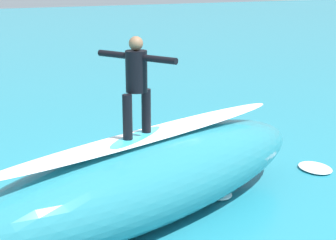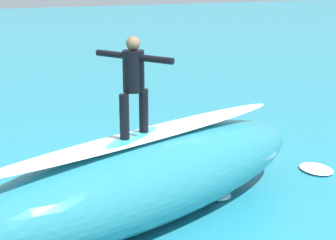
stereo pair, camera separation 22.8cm
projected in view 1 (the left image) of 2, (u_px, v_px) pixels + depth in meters
ground_plane at (149, 182)px, 11.71m from camera, size 120.00×120.00×0.00m
wave_crest at (151, 178)px, 9.79m from camera, size 8.06×4.44×1.59m
wave_foam_lip at (151, 134)px, 9.57m from camera, size 6.52×2.80×0.08m
surfboard_riding at (137, 138)px, 9.35m from camera, size 2.08×1.46×0.09m
surfer_riding at (136, 79)px, 9.07m from camera, size 0.88×1.47×1.71m
surfboard_paddling at (188, 141)px, 14.46m from camera, size 2.18×0.87×0.06m
surfer_paddling at (184, 136)px, 14.34m from camera, size 1.70×0.55×0.31m
foam_patch_near at (219, 194)px, 10.89m from camera, size 0.56×0.56×0.15m
foam_patch_mid at (315, 168)px, 12.46m from camera, size 0.76×0.95×0.09m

